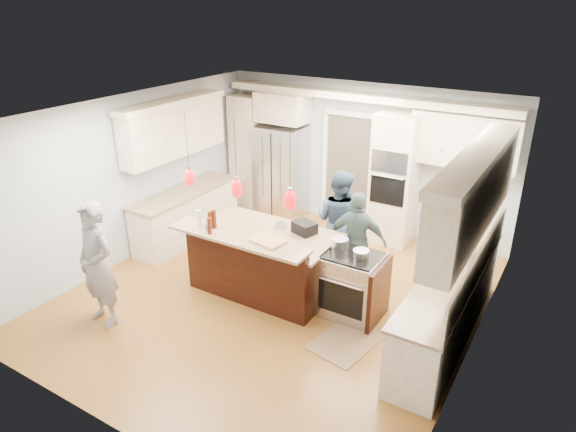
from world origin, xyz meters
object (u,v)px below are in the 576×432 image
refrigerator (281,172)px  person_far_left (339,221)px  person_bar_end (97,265)px  island_range (353,285)px  kitchen_island (264,260)px

refrigerator → person_far_left: refrigerator is taller
refrigerator → person_bar_end: bearing=-91.2°
island_range → person_far_left: 1.38m
island_range → refrigerator: bearing=137.4°
refrigerator → kitchen_island: refrigerator is taller
person_far_left → kitchen_island: bearing=65.5°
refrigerator → person_bar_end: size_ratio=1.04×
refrigerator → person_bar_end: (-0.09, -4.38, -0.04)m
refrigerator → person_bar_end: refrigerator is taller
person_far_left → person_bar_end: bearing=60.2°
island_range → person_bar_end: bearing=-145.9°
person_bar_end → person_far_left: 3.61m
kitchen_island → island_range: kitchen_island is taller
kitchen_island → island_range: (1.41, 0.08, -0.03)m
kitchen_island → island_range: bearing=3.1°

